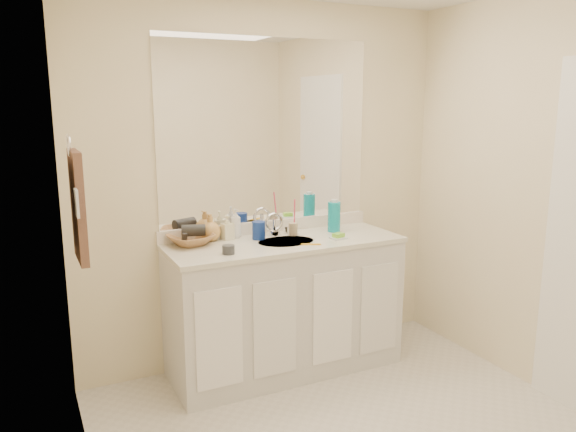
# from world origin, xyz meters

# --- Properties ---
(wall_back) EXTENTS (2.60, 0.02, 2.40)m
(wall_back) POSITION_xyz_m (0.00, 1.30, 1.20)
(wall_back) COLOR #FCECC5
(wall_back) RESTS_ON floor
(wall_left) EXTENTS (0.02, 2.60, 2.40)m
(wall_left) POSITION_xyz_m (-1.30, 0.00, 1.20)
(wall_left) COLOR #FCECC5
(wall_left) RESTS_ON floor
(wall_right) EXTENTS (0.02, 2.60, 2.40)m
(wall_right) POSITION_xyz_m (1.30, 0.00, 1.20)
(wall_right) COLOR #FCECC5
(wall_right) RESTS_ON floor
(vanity_cabinet) EXTENTS (1.50, 0.55, 0.85)m
(vanity_cabinet) POSITION_xyz_m (0.00, 1.02, 0.42)
(vanity_cabinet) COLOR silver
(vanity_cabinet) RESTS_ON floor
(countertop) EXTENTS (1.52, 0.57, 0.03)m
(countertop) POSITION_xyz_m (0.00, 1.02, 0.86)
(countertop) COLOR silver
(countertop) RESTS_ON vanity_cabinet
(backsplash) EXTENTS (1.52, 0.03, 0.08)m
(backsplash) POSITION_xyz_m (0.00, 1.29, 0.92)
(backsplash) COLOR white
(backsplash) RESTS_ON countertop
(sink_basin) EXTENTS (0.37, 0.37, 0.02)m
(sink_basin) POSITION_xyz_m (0.00, 1.00, 0.87)
(sink_basin) COLOR beige
(sink_basin) RESTS_ON countertop
(faucet) EXTENTS (0.02, 0.02, 0.11)m
(faucet) POSITION_xyz_m (0.00, 1.18, 0.94)
(faucet) COLOR silver
(faucet) RESTS_ON countertop
(mirror) EXTENTS (1.48, 0.01, 1.20)m
(mirror) POSITION_xyz_m (0.00, 1.29, 1.56)
(mirror) COLOR white
(mirror) RESTS_ON wall_back
(blue_mug) EXTENTS (0.11, 0.11, 0.12)m
(blue_mug) POSITION_xyz_m (-0.13, 1.13, 0.94)
(blue_mug) COLOR navy
(blue_mug) RESTS_ON countertop
(tan_cup) EXTENTS (0.07, 0.07, 0.08)m
(tan_cup) POSITION_xyz_m (0.12, 1.14, 0.92)
(tan_cup) COLOR tan
(tan_cup) RESTS_ON countertop
(toothbrush) EXTENTS (0.02, 0.04, 0.19)m
(toothbrush) POSITION_xyz_m (0.13, 1.14, 1.03)
(toothbrush) COLOR #FF436B
(toothbrush) RESTS_ON tan_cup
(mouthwash_bottle) EXTENTS (0.10, 0.10, 0.20)m
(mouthwash_bottle) POSITION_xyz_m (0.41, 1.11, 0.98)
(mouthwash_bottle) COLOR #0E99AF
(mouthwash_bottle) RESTS_ON countertop
(soap_dish) EXTENTS (0.11, 0.09, 0.01)m
(soap_dish) POSITION_xyz_m (0.33, 0.91, 0.89)
(soap_dish) COLOR white
(soap_dish) RESTS_ON countertop
(green_soap) EXTENTS (0.08, 0.07, 0.03)m
(green_soap) POSITION_xyz_m (0.33, 0.91, 0.90)
(green_soap) COLOR #89DB35
(green_soap) RESTS_ON soap_dish
(orange_comb) EXTENTS (0.12, 0.07, 0.01)m
(orange_comb) POSITION_xyz_m (0.10, 0.86, 0.88)
(orange_comb) COLOR yellow
(orange_comb) RESTS_ON countertop
(dark_jar) EXTENTS (0.09, 0.09, 0.05)m
(dark_jar) POSITION_xyz_m (-0.43, 0.88, 0.91)
(dark_jar) COLOR #323339
(dark_jar) RESTS_ON countertop
(soap_bottle_white) EXTENTS (0.09, 0.09, 0.19)m
(soap_bottle_white) POSITION_xyz_m (-0.25, 1.25, 0.97)
(soap_bottle_white) COLOR white
(soap_bottle_white) RESTS_ON countertop
(soap_bottle_cream) EXTENTS (0.08, 0.08, 0.16)m
(soap_bottle_cream) POSITION_xyz_m (-0.32, 1.22, 0.96)
(soap_bottle_cream) COLOR #F2EEC5
(soap_bottle_cream) RESTS_ON countertop
(soap_bottle_yellow) EXTENTS (0.17, 0.17, 0.17)m
(soap_bottle_yellow) POSITION_xyz_m (-0.43, 1.24, 0.97)
(soap_bottle_yellow) COLOR tan
(soap_bottle_yellow) RESTS_ON countertop
(wicker_basket) EXTENTS (0.34, 0.34, 0.07)m
(wicker_basket) POSITION_xyz_m (-0.57, 1.18, 0.91)
(wicker_basket) COLOR #98683D
(wicker_basket) RESTS_ON countertop
(hair_dryer) EXTENTS (0.16, 0.11, 0.07)m
(hair_dryer) POSITION_xyz_m (-0.55, 1.18, 0.97)
(hair_dryer) COLOR black
(hair_dryer) RESTS_ON wicker_basket
(towel_ring) EXTENTS (0.01, 0.11, 0.11)m
(towel_ring) POSITION_xyz_m (-1.27, 0.77, 1.55)
(towel_ring) COLOR silver
(towel_ring) RESTS_ON wall_left
(hand_towel) EXTENTS (0.04, 0.32, 0.55)m
(hand_towel) POSITION_xyz_m (-1.25, 0.77, 1.25)
(hand_towel) COLOR #4B3228
(hand_towel) RESTS_ON towel_ring
(switch_plate) EXTENTS (0.01, 0.08, 0.13)m
(switch_plate) POSITION_xyz_m (-1.27, 0.57, 1.30)
(switch_plate) COLOR silver
(switch_plate) RESTS_ON wall_left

